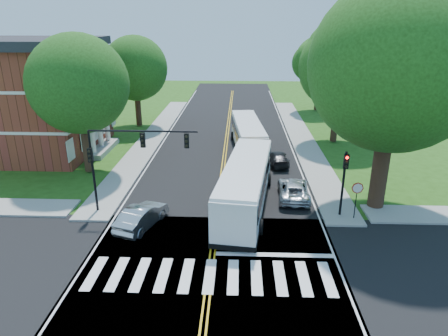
# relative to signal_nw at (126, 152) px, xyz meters

# --- Properties ---
(ground) EXTENTS (140.00, 140.00, 0.00)m
(ground) POSITION_rel_signal_nw_xyz_m (5.86, -6.43, -4.38)
(ground) COLOR #244B12
(ground) RESTS_ON ground
(road) EXTENTS (14.00, 96.00, 0.01)m
(road) POSITION_rel_signal_nw_xyz_m (5.86, 11.57, -4.37)
(road) COLOR black
(road) RESTS_ON ground
(cross_road) EXTENTS (60.00, 12.00, 0.01)m
(cross_road) POSITION_rel_signal_nw_xyz_m (5.86, -6.43, -4.37)
(cross_road) COLOR black
(cross_road) RESTS_ON ground
(center_line) EXTENTS (0.36, 70.00, 0.01)m
(center_line) POSITION_rel_signal_nw_xyz_m (5.86, 15.57, -4.36)
(center_line) COLOR gold
(center_line) RESTS_ON road
(edge_line_w) EXTENTS (0.12, 70.00, 0.01)m
(edge_line_w) POSITION_rel_signal_nw_xyz_m (-0.94, 15.57, -4.36)
(edge_line_w) COLOR silver
(edge_line_w) RESTS_ON road
(edge_line_e) EXTENTS (0.12, 70.00, 0.01)m
(edge_line_e) POSITION_rel_signal_nw_xyz_m (12.66, 15.57, -4.36)
(edge_line_e) COLOR silver
(edge_line_e) RESTS_ON road
(crosswalk) EXTENTS (12.60, 3.00, 0.01)m
(crosswalk) POSITION_rel_signal_nw_xyz_m (5.86, -6.93, -4.36)
(crosswalk) COLOR silver
(crosswalk) RESTS_ON road
(stop_bar) EXTENTS (6.60, 0.40, 0.01)m
(stop_bar) POSITION_rel_signal_nw_xyz_m (9.36, -4.83, -4.36)
(stop_bar) COLOR silver
(stop_bar) RESTS_ON road
(sidewalk_nw) EXTENTS (2.60, 40.00, 0.15)m
(sidewalk_nw) POSITION_rel_signal_nw_xyz_m (-2.44, 18.57, -4.30)
(sidewalk_nw) COLOR gray
(sidewalk_nw) RESTS_ON ground
(sidewalk_ne) EXTENTS (2.60, 40.00, 0.15)m
(sidewalk_ne) POSITION_rel_signal_nw_xyz_m (14.16, 18.57, -4.30)
(sidewalk_ne) COLOR gray
(sidewalk_ne) RESTS_ON ground
(tree_ne_big) EXTENTS (10.80, 10.80, 14.91)m
(tree_ne_big) POSITION_rel_signal_nw_xyz_m (16.86, 1.57, 5.24)
(tree_ne_big) COLOR #362315
(tree_ne_big) RESTS_ON ground
(tree_west_near) EXTENTS (8.00, 8.00, 11.40)m
(tree_west_near) POSITION_rel_signal_nw_xyz_m (-5.64, 7.57, 3.15)
(tree_west_near) COLOR #362315
(tree_west_near) RESTS_ON ground
(tree_west_far) EXTENTS (7.60, 7.60, 10.67)m
(tree_west_far) POSITION_rel_signal_nw_xyz_m (-5.14, 23.57, 2.62)
(tree_west_far) COLOR #362315
(tree_west_far) RESTS_ON ground
(tree_east_mid) EXTENTS (8.40, 8.40, 11.93)m
(tree_east_mid) POSITION_rel_signal_nw_xyz_m (17.36, 17.57, 3.48)
(tree_east_mid) COLOR #362315
(tree_east_mid) RESTS_ON ground
(tree_east_far) EXTENTS (7.20, 7.20, 10.34)m
(tree_east_far) POSITION_rel_signal_nw_xyz_m (18.36, 33.57, 2.48)
(tree_east_far) COLOR #362315
(tree_east_far) RESTS_ON ground
(signal_nw) EXTENTS (7.15, 0.46, 5.66)m
(signal_nw) POSITION_rel_signal_nw_xyz_m (0.00, 0.00, 0.00)
(signal_nw) COLOR black
(signal_nw) RESTS_ON ground
(signal_ne) EXTENTS (0.30, 0.46, 4.40)m
(signal_ne) POSITION_rel_signal_nw_xyz_m (14.06, 0.01, -1.41)
(signal_ne) COLOR black
(signal_ne) RESTS_ON ground
(stop_sign) EXTENTS (0.76, 0.08, 2.53)m
(stop_sign) POSITION_rel_signal_nw_xyz_m (14.86, -0.45, -2.35)
(stop_sign) COLOR black
(stop_sign) RESTS_ON ground
(bus_lead) EXTENTS (4.30, 12.67, 3.22)m
(bus_lead) POSITION_rel_signal_nw_xyz_m (7.76, 1.34, -2.67)
(bus_lead) COLOR silver
(bus_lead) RESTS_ON road
(bus_follow) EXTENTS (3.52, 11.50, 2.93)m
(bus_follow) POSITION_rel_signal_nw_xyz_m (8.10, 14.41, -2.82)
(bus_follow) COLOR silver
(bus_follow) RESTS_ON road
(hatchback) EXTENTS (2.84, 4.63, 1.44)m
(hatchback) POSITION_rel_signal_nw_xyz_m (1.19, -1.87, -3.65)
(hatchback) COLOR #B2B5B9
(hatchback) RESTS_ON road
(suv) EXTENTS (2.46, 4.88, 1.32)m
(suv) POSITION_rel_signal_nw_xyz_m (11.30, 2.92, -3.71)
(suv) COLOR silver
(suv) RESTS_ON road
(dark_sedan) EXTENTS (1.90, 4.17, 1.18)m
(dark_sedan) POSITION_rel_signal_nw_xyz_m (10.80, 10.20, -3.78)
(dark_sedan) COLOR black
(dark_sedan) RESTS_ON road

